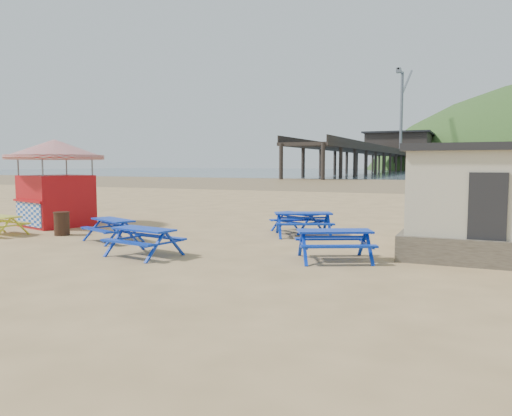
% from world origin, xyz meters
% --- Properties ---
extents(ground, '(400.00, 400.00, 0.00)m').
position_xyz_m(ground, '(0.00, 0.00, 0.00)').
color(ground, tan).
rests_on(ground, ground).
extents(wet_sand, '(400.00, 400.00, 0.00)m').
position_xyz_m(wet_sand, '(0.00, 55.00, 0.00)').
color(wet_sand, olive).
rests_on(wet_sand, ground).
extents(sea, '(400.00, 400.00, 0.00)m').
position_xyz_m(sea, '(0.00, 170.00, 0.01)').
color(sea, '#435460').
rests_on(sea, ground).
extents(picnic_table_blue_b, '(2.19, 2.05, 0.73)m').
position_xyz_m(picnic_table_blue_b, '(2.46, 3.00, 0.36)').
color(picnic_table_blue_b, '#0740B2').
rests_on(picnic_table_blue_b, ground).
extents(picnic_table_blue_c, '(2.55, 2.37, 0.86)m').
position_xyz_m(picnic_table_blue_c, '(3.03, 1.97, 0.43)').
color(picnic_table_blue_c, '#0740B2').
rests_on(picnic_table_blue_c, ground).
extents(picnic_table_blue_d, '(2.23, 2.05, 0.76)m').
position_xyz_m(picnic_table_blue_d, '(-2.44, -1.82, 0.38)').
color(picnic_table_blue_d, '#0740B2').
rests_on(picnic_table_blue_d, ground).
extents(picnic_table_blue_e, '(2.14, 1.85, 0.79)m').
position_xyz_m(picnic_table_blue_e, '(0.14, -3.62, 0.40)').
color(picnic_table_blue_e, '#0740B2').
rests_on(picnic_table_blue_e, ground).
extents(picnic_table_blue_f, '(2.47, 2.29, 0.83)m').
position_xyz_m(picnic_table_blue_f, '(5.27, -2.11, 0.42)').
color(picnic_table_blue_f, '#0740B2').
rests_on(picnic_table_blue_f, ground).
extents(ice_cream_kiosk, '(5.09, 5.09, 3.64)m').
position_xyz_m(ice_cream_kiosk, '(-7.42, 0.62, 2.29)').
color(ice_cream_kiosk, '#B10F14').
rests_on(ice_cream_kiosk, ground).
extents(litter_bin, '(0.59, 0.59, 0.86)m').
position_xyz_m(litter_bin, '(-5.14, -1.40, 0.44)').
color(litter_bin, '#372316').
rests_on(litter_bin, ground).
extents(pier, '(24.00, 220.00, 39.29)m').
position_xyz_m(pier, '(-17.99, 178.23, 5.46)').
color(pier, black).
rests_on(pier, ground).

